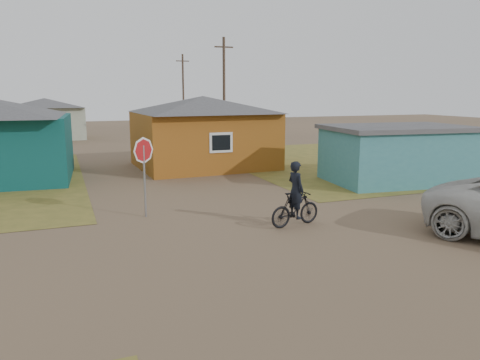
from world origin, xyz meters
name	(u,v)px	position (x,y,z in m)	size (l,w,h in m)	color
ground	(265,248)	(0.00, 0.00, 0.00)	(120.00, 120.00, 0.00)	brown
grass_ne	(384,159)	(14.00, 13.00, 0.01)	(20.00, 18.00, 0.00)	olive
house_yellow	(203,131)	(2.50, 14.00, 2.00)	(7.72, 6.76, 3.90)	#915116
shed_turquoise	(396,154)	(9.50, 6.50, 1.31)	(6.71, 4.93, 2.60)	teal
house_pale_west	(46,118)	(-6.00, 34.00, 1.86)	(7.04, 6.15, 3.60)	#9AA18B
house_beige_east	(201,113)	(10.00, 40.00, 1.86)	(6.95, 6.05, 3.60)	tan
utility_pole_near	(224,92)	(6.50, 22.00, 4.14)	(1.40, 0.20, 8.00)	#46352A
utility_pole_far	(183,92)	(7.50, 38.00, 4.14)	(1.40, 0.20, 8.00)	#46352A
stop_sign	(144,159)	(-2.40, 4.38, 1.95)	(0.86, 0.23, 2.67)	gray
cyclist	(295,203)	(1.75, 1.63, 0.74)	(1.86, 0.83, 2.04)	black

